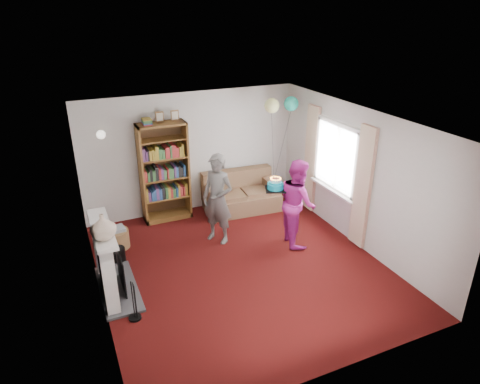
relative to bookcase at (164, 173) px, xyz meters
name	(u,v)px	position (x,y,z in m)	size (l,w,h in m)	color
ground	(241,266)	(0.66, -2.30, -0.98)	(5.00, 5.00, 0.00)	#360A08
wall_back	(192,153)	(0.66, 0.21, 0.27)	(4.50, 0.02, 2.50)	silver
wall_left	(91,227)	(-1.60, -2.30, 0.27)	(0.02, 5.00, 2.50)	silver
wall_right	(358,178)	(2.92, -2.30, 0.27)	(0.02, 5.00, 2.50)	silver
ceiling	(241,121)	(0.66, -2.30, 1.53)	(4.50, 5.00, 0.01)	white
fireplace	(109,263)	(-1.43, -2.11, -0.47)	(0.55, 1.80, 1.12)	#3F3F42
window_bay	(335,169)	(2.86, -1.70, 0.23)	(0.14, 2.02, 2.20)	white
wall_sconce	(101,135)	(-1.09, 0.06, 0.90)	(0.16, 0.23, 0.16)	gold
bookcase	(164,173)	(0.00, 0.00, 0.00)	(0.95, 0.42, 2.21)	#472B14
sofa	(241,195)	(1.57, -0.24, -0.67)	(1.54, 0.82, 0.82)	brown
wicker_basket	(117,238)	(-1.14, -0.81, -0.80)	(0.45, 0.45, 0.39)	#9F784A
person_striped	(218,199)	(0.63, -1.31, -0.14)	(0.61, 0.40, 1.68)	black
person_magenta	(297,202)	(1.93, -1.94, -0.18)	(0.78, 0.61, 1.60)	#B5248B
birthday_cake	(275,186)	(1.57, -1.74, 0.12)	(0.35, 0.35, 0.22)	black
balloons	(282,105)	(2.37, -0.43, 1.24)	(0.74, 0.30, 1.73)	#3F3F3F
mantel_vase	(103,227)	(-1.46, -2.45, 0.33)	(0.35, 0.35, 0.36)	beige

